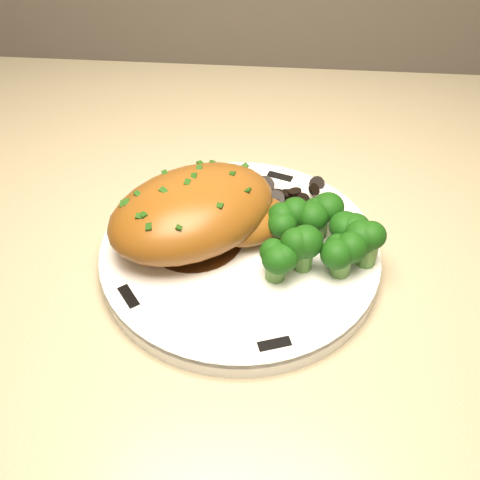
# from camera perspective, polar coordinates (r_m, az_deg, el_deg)

# --- Properties ---
(counter) EXTENTS (2.09, 0.69, 1.02)m
(counter) POSITION_cam_1_polar(r_m,az_deg,el_deg) (1.01, 17.97, -17.84)
(counter) COLOR #4E3123
(counter) RESTS_ON ground
(plate) EXTENTS (0.32, 0.32, 0.02)m
(plate) POSITION_cam_1_polar(r_m,az_deg,el_deg) (0.56, 0.00, -1.36)
(plate) COLOR white
(plate) RESTS_ON counter
(rim_accent_0) EXTENTS (0.03, 0.02, 0.00)m
(rim_accent_0) POSITION_cam_1_polar(r_m,az_deg,el_deg) (0.64, 3.81, 6.00)
(rim_accent_0) COLOR black
(rim_accent_0) RESTS_ON plate
(rim_accent_1) EXTENTS (0.02, 0.03, 0.00)m
(rim_accent_1) POSITION_cam_1_polar(r_m,az_deg,el_deg) (0.61, -8.08, 4.09)
(rim_accent_1) COLOR black
(rim_accent_1) RESTS_ON plate
(rim_accent_2) EXTENTS (0.02, 0.03, 0.00)m
(rim_accent_2) POSITION_cam_1_polar(r_m,az_deg,el_deg) (0.52, -10.52, -5.30)
(rim_accent_2) COLOR black
(rim_accent_2) RESTS_ON plate
(rim_accent_3) EXTENTS (0.03, 0.02, 0.00)m
(rim_accent_3) POSITION_cam_1_polar(r_m,az_deg,el_deg) (0.49, 3.28, -9.83)
(rim_accent_3) COLOR black
(rim_accent_3) RESTS_ON plate
(rim_accent_4) EXTENTS (0.01, 0.03, 0.00)m
(rim_accent_4) POSITION_cam_1_polar(r_m,az_deg,el_deg) (0.56, 11.53, -1.22)
(rim_accent_4) COLOR black
(rim_accent_4) RESTS_ON plate
(gravy_pool) EXTENTS (0.09, 0.09, 0.00)m
(gravy_pool) POSITION_cam_1_polar(r_m,az_deg,el_deg) (0.57, -4.36, 0.33)
(gravy_pool) COLOR #351B09
(gravy_pool) RESTS_ON plate
(chicken_breast) EXTENTS (0.20, 0.18, 0.06)m
(chicken_breast) POSITION_cam_1_polar(r_m,az_deg,el_deg) (0.55, -3.88, 2.57)
(chicken_breast) COLOR brown
(chicken_breast) RESTS_ON plate
(mushroom_pile) EXTENTS (0.08, 0.06, 0.02)m
(mushroom_pile) POSITION_cam_1_polar(r_m,az_deg,el_deg) (0.60, 3.50, 3.84)
(mushroom_pile) COLOR black
(mushroom_pile) RESTS_ON plate
(broccoli_florets) EXTENTS (0.11, 0.08, 0.04)m
(broccoli_florets) POSITION_cam_1_polar(r_m,az_deg,el_deg) (0.54, 7.73, 0.10)
(broccoli_florets) COLOR #568A3A
(broccoli_florets) RESTS_ON plate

